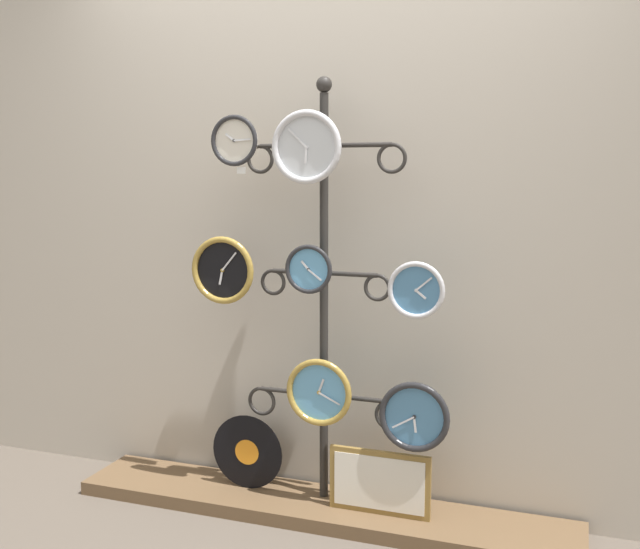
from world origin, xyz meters
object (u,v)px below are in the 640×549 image
Objects in this scene: clock_top_center at (307,147)px; clock_middle_left at (223,270)px; vinyl_record at (247,452)px; picture_frame at (379,483)px; display_stand at (324,373)px; clock_bottom_right at (414,417)px; clock_top_left at (235,141)px; clock_bottom_center at (319,392)px; clock_middle_center at (309,269)px; clock_middle_right at (416,290)px.

clock_middle_left is (-0.39, 0.00, -0.52)m from clock_top_center.
picture_frame is (0.63, -0.05, -0.03)m from vinyl_record.
display_stand reaches higher than clock_bottom_right.
clock_top_left is 0.33m from clock_top_center.
clock_top_left is at bearing 178.12° from clock_bottom_right.
picture_frame is at bearing 0.74° from clock_middle_left.
clock_middle_center is at bearing -171.09° from clock_bottom_center.
clock_bottom_center is 0.45m from picture_frame.
clock_middle_center reaches higher than vinyl_record.
vinyl_record is at bearing 170.78° from clock_bottom_center.
picture_frame is (0.28, -0.09, -0.42)m from display_stand.
vinyl_record is at bearing -173.63° from display_stand.
clock_top_center is 1.17m from clock_bottom_right.
picture_frame is at bearing -0.67° from clock_top_left.
display_stand reaches higher than clock_middle_right.
display_stand reaches higher than clock_bottom_center.
clock_top_left is 0.73× the size of clock_middle_left.
clock_bottom_center is at bearing -2.39° from clock_top_left.
picture_frame is (0.26, 0.01, -0.36)m from clock_bottom_center.
display_stand is at bearing 98.07° from clock_bottom_center.
picture_frame is (0.31, 0.01, -1.38)m from clock_top_center.
vinyl_record is (-0.36, 0.06, -0.33)m from clock_bottom_center.
clock_top_left is at bearing 179.33° from picture_frame.
clock_middle_right is at bearing -0.74° from clock_top_center.
clock_middle_center reaches higher than clock_bottom_right.
clock_middle_left is at bearing -179.26° from picture_frame.
display_stand is at bearing 12.63° from clock_top_left.
vinyl_record is (-0.77, 0.07, -0.27)m from clock_bottom_right.
clock_middle_left is 1.01m from clock_bottom_right.
clock_middle_center is 0.61× the size of vinyl_record.
display_stand reaches higher than clock_middle_center.
clock_top_center is 1.04× the size of clock_bottom_center.
clock_top_center is 1.46× the size of clock_middle_center.
clock_bottom_right is at bearing -1.88° from clock_top_left.
display_stand is 8.12× the size of clock_middle_right.
clock_top_center is 1.02× the size of clock_middle_left.
clock_bottom_right is at bearing -5.12° from vinyl_record.
clock_middle_center is 0.52m from clock_bottom_center.
clock_top_center reaches higher than clock_bottom_right.
clock_middle_right is at bearing -14.16° from display_stand.
display_stand is 6.45× the size of clock_bottom_center.
clock_bottom_right is 0.86× the size of vinyl_record.
clock_bottom_center is (0.05, 0.00, -1.01)m from clock_top_center.
clock_bottom_right is 0.34m from picture_frame.
vinyl_record is (0.02, 0.04, -1.37)m from clock_top_left.
clock_bottom_center is (0.44, 0.00, -0.50)m from clock_middle_left.
clock_middle_center is at bearing -177.18° from picture_frame.
clock_middle_right reaches higher than picture_frame.
display_stand reaches higher than clock_middle_left.
clock_top_center reaches higher than clock_middle_center.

